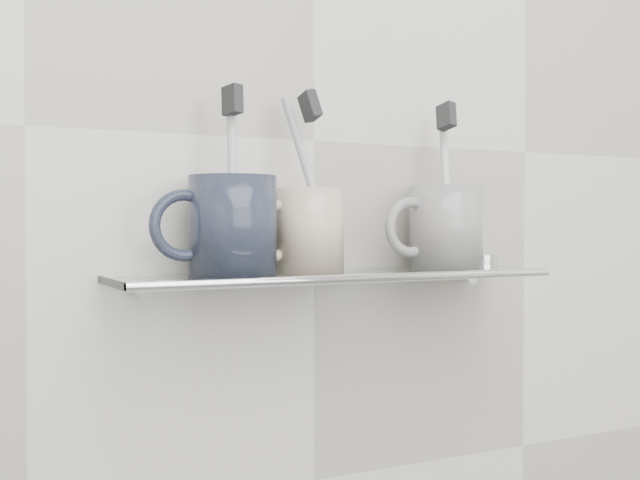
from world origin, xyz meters
TOP-DOWN VIEW (x-y plane):
  - wall_back at (0.00, 1.10)m, footprint 2.50×0.00m
  - shelf_glass at (0.00, 1.04)m, footprint 0.50×0.12m
  - shelf_rail at (0.00, 0.98)m, footprint 0.50×0.01m
  - bracket_left at (-0.21, 1.09)m, footprint 0.02×0.03m
  - bracket_right at (0.21, 1.09)m, footprint 0.02×0.03m
  - mug_left at (-0.12, 1.04)m, footprint 0.11×0.11m
  - mug_left_handle at (-0.18, 1.04)m, footprint 0.07×0.01m
  - toothbrush_left at (-0.12, 1.04)m, footprint 0.02×0.04m
  - bristles_left at (-0.12, 1.04)m, footprint 0.02×0.03m
  - mug_center at (-0.03, 1.04)m, footprint 0.08×0.08m
  - mug_center_handle at (-0.08, 1.04)m, footprint 0.07×0.01m
  - toothbrush_center at (-0.03, 1.04)m, footprint 0.05×0.06m
  - bristles_center at (-0.03, 1.04)m, footprint 0.02×0.03m
  - mug_right at (0.15, 1.04)m, footprint 0.10×0.10m
  - mug_right_handle at (0.10, 1.04)m, footprint 0.07×0.01m
  - toothbrush_right at (0.15, 1.04)m, footprint 0.04×0.06m
  - bristles_right at (0.15, 1.04)m, footprint 0.02×0.03m
  - chrome_cap at (0.20, 1.04)m, footprint 0.04×0.04m

SIDE VIEW (x-z plane):
  - bracket_left at x=-0.21m, z-range 1.08..1.09m
  - bracket_right at x=0.21m, z-range 1.08..1.09m
  - shelf_glass at x=0.00m, z-range 1.09..1.10m
  - shelf_rail at x=0.00m, z-range 1.09..1.10m
  - chrome_cap at x=0.20m, z-range 1.10..1.12m
  - mug_center at x=-0.03m, z-range 1.10..1.19m
  - mug_center_handle at x=-0.08m, z-range 1.11..1.18m
  - mug_right at x=0.15m, z-range 1.10..1.20m
  - mug_right_handle at x=0.10m, z-range 1.11..1.18m
  - mug_left at x=-0.12m, z-range 1.10..1.20m
  - mug_left_handle at x=-0.18m, z-range 1.11..1.19m
  - toothbrush_left at x=-0.12m, z-range 1.11..1.30m
  - toothbrush_center at x=-0.03m, z-range 1.11..1.29m
  - toothbrush_right at x=0.15m, z-range 1.11..1.29m
  - wall_back at x=0.00m, z-range 0.00..2.50m
  - bristles_left at x=-0.12m, z-range 1.26..1.30m
  - bristles_center at x=-0.03m, z-range 1.26..1.30m
  - bristles_right at x=0.15m, z-range 1.26..1.30m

